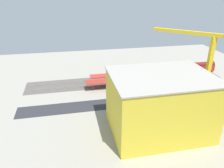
# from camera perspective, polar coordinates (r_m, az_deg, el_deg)

# --- Properties ---
(ground_plane) EXTENTS (160.98, 160.98, 0.00)m
(ground_plane) POSITION_cam_1_polar(r_m,az_deg,el_deg) (97.87, 6.71, -3.65)
(ground_plane) COLOR #9E998C
(ground_plane) RESTS_ON ground
(rail_bed) EXTENTS (100.78, 15.93, 0.01)m
(rail_bed) POSITION_cam_1_polar(r_m,az_deg,el_deg) (115.38, 3.75, 0.98)
(rail_bed) COLOR #5B544C
(rail_bed) RESTS_ON ground
(street_asphalt) EXTENTS (100.71, 10.23, 0.01)m
(street_asphalt) POSITION_cam_1_polar(r_m,az_deg,el_deg) (96.01, 7.11, -4.26)
(street_asphalt) COLOR #2D2D33
(street_asphalt) RESTS_ON ground
(track_rails) EXTENTS (100.60, 9.49, 0.12)m
(track_rails) POSITION_cam_1_polar(r_m,az_deg,el_deg) (115.31, 3.75, 1.06)
(track_rails) COLOR #9E9EA8
(track_rails) RESTS_ON ground
(platform_canopy_near) EXTENTS (61.88, 6.05, 4.02)m
(platform_canopy_near) POSITION_cam_1_polar(r_m,az_deg,el_deg) (110.09, 9.48, 1.66)
(platform_canopy_near) COLOR #A82D23
(platform_canopy_near) RESTS_ON ground
(platform_canopy_far) EXTENTS (54.71, 5.47, 4.09)m
(platform_canopy_far) POSITION_cam_1_polar(r_m,az_deg,el_deg) (115.59, 7.94, 2.89)
(platform_canopy_far) COLOR #B73328
(platform_canopy_far) RESTS_ON ground
(locomotive) EXTENTS (15.15, 2.80, 4.93)m
(locomotive) POSITION_cam_1_polar(r_m,az_deg,el_deg) (125.39, 13.93, 3.10)
(locomotive) COLOR black
(locomotive) RESTS_ON ground
(passenger_coach) EXTENTS (16.10, 3.01, 5.90)m
(passenger_coach) POSITION_cam_1_polar(r_m,az_deg,el_deg) (134.43, 21.86, 4.11)
(passenger_coach) COLOR black
(passenger_coach) RESTS_ON ground
(parked_car_0) EXTENTS (4.49, 1.87, 1.66)m
(parked_car_0) POSITION_cam_1_polar(r_m,az_deg,el_deg) (106.09, 17.36, -1.90)
(parked_car_0) COLOR black
(parked_car_0) RESTS_ON ground
(parked_car_1) EXTENTS (4.55, 1.76, 1.75)m
(parked_car_1) POSITION_cam_1_polar(r_m,az_deg,el_deg) (102.90, 13.46, -2.25)
(parked_car_1) COLOR black
(parked_car_1) RESTS_ON ground
(parked_car_2) EXTENTS (4.15, 2.07, 1.57)m
(parked_car_2) POSITION_cam_1_polar(r_m,az_deg,el_deg) (99.75, 9.55, -2.82)
(parked_car_2) COLOR black
(parked_car_2) RESTS_ON ground
(parked_car_3) EXTENTS (4.11, 1.87, 1.56)m
(parked_car_3) POSITION_cam_1_polar(r_m,az_deg,el_deg) (98.25, 4.82, -2.99)
(parked_car_3) COLOR black
(parked_car_3) RESTS_ON ground
(construction_building) EXTENTS (31.55, 23.58, 19.73)m
(construction_building) POSITION_cam_1_polar(r_m,az_deg,el_deg) (74.12, 12.13, -5.15)
(construction_building) COLOR yellow
(construction_building) RESTS_ON ground
(construction_roof_slab) EXTENTS (32.16, 24.19, 0.40)m
(construction_roof_slab) POSITION_cam_1_polar(r_m,az_deg,el_deg) (69.81, 12.85, 2.06)
(construction_roof_slab) COLOR #ADA89E
(construction_roof_slab) RESTS_ON construction_building
(tower_crane) EXTENTS (21.07, 19.02, 31.31)m
(tower_crane) POSITION_cam_1_polar(r_m,az_deg,el_deg) (85.27, 22.09, 4.12)
(tower_crane) COLOR gray
(tower_crane) RESTS_ON ground
(box_truck_0) EXTENTS (8.79, 2.67, 3.68)m
(box_truck_0) POSITION_cam_1_polar(r_m,az_deg,el_deg) (92.12, 10.63, -4.57)
(box_truck_0) COLOR black
(box_truck_0) RESTS_ON ground
(box_truck_1) EXTENTS (9.99, 2.83, 3.41)m
(box_truck_1) POSITION_cam_1_polar(r_m,az_deg,el_deg) (91.23, 4.96, -4.59)
(box_truck_1) COLOR black
(box_truck_1) RESTS_ON ground
(box_truck_2) EXTENTS (10.00, 3.22, 3.27)m
(box_truck_2) POSITION_cam_1_polar(r_m,az_deg,el_deg) (90.96, 4.40, -4.72)
(box_truck_2) COLOR black
(box_truck_2) RESTS_ON ground
(street_tree_0) EXTENTS (4.81, 4.81, 6.75)m
(street_tree_0) POSITION_cam_1_polar(r_m,az_deg,el_deg) (100.21, 21.29, -1.81)
(street_tree_0) COLOR brown
(street_tree_0) RESTS_ON ground
(street_tree_1) EXTENTS (6.09, 6.09, 8.36)m
(street_tree_1) POSITION_cam_1_polar(r_m,az_deg,el_deg) (88.03, 2.94, -2.99)
(street_tree_1) COLOR brown
(street_tree_1) RESTS_ON ground
(street_tree_2) EXTENTS (4.71, 4.71, 7.22)m
(street_tree_2) POSITION_cam_1_polar(r_m,az_deg,el_deg) (87.33, 3.67, -3.60)
(street_tree_2) COLOR brown
(street_tree_2) RESTS_ON ground
(traffic_light) EXTENTS (0.50, 0.36, 7.38)m
(traffic_light) POSITION_cam_1_polar(r_m,az_deg,el_deg) (92.08, 12.22, -2.59)
(traffic_light) COLOR #333333
(traffic_light) RESTS_ON ground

